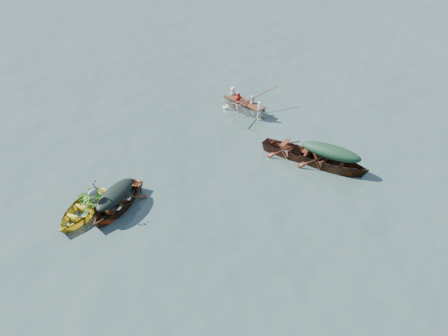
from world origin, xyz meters
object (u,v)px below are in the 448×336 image
object	(u,v)px
dark_covered_boat	(117,209)
open_wooden_boat	(295,158)
green_tarp_boat	(329,168)
yellow_dinghy	(83,215)
rowed_boat	(246,112)
heron	(93,196)

from	to	relation	value
dark_covered_boat	open_wooden_boat	world-z (taller)	open_wooden_boat
dark_covered_boat	green_tarp_boat	xyz separation A→B (m)	(4.63, 6.97, 0.00)
yellow_dinghy	dark_covered_boat	xyz separation A→B (m)	(0.67, 0.96, 0.00)
rowed_boat	heron	distance (m)	10.02
rowed_boat	heron	size ratio (longest dim) A/B	4.60
dark_covered_boat	green_tarp_boat	bearing A→B (deg)	38.99
green_tarp_boat	yellow_dinghy	bearing A→B (deg)	141.03
green_tarp_boat	open_wooden_boat	world-z (taller)	green_tarp_boat
dark_covered_boat	yellow_dinghy	bearing A→B (deg)	-142.31
green_tarp_boat	dark_covered_boat	bearing A→B (deg)	141.19
yellow_dinghy	open_wooden_boat	size ratio (longest dim) A/B	0.76
green_tarp_boat	open_wooden_boat	bearing A→B (deg)	90.00
yellow_dinghy	rowed_boat	world-z (taller)	rowed_boat
yellow_dinghy	dark_covered_boat	distance (m)	1.17
dark_covered_boat	rowed_boat	distance (m)	9.28
open_wooden_boat	heron	bearing A→B (deg)	150.78
green_tarp_boat	open_wooden_boat	distance (m)	1.47
open_wooden_boat	heron	xyz separation A→B (m)	(-3.33, -7.56, 0.88)
yellow_dinghy	heron	bearing A→B (deg)	5.19
green_tarp_boat	rowed_boat	world-z (taller)	green_tarp_boat
rowed_boat	heron	world-z (taller)	heron
rowed_boat	open_wooden_boat	bearing A→B (deg)	-109.32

